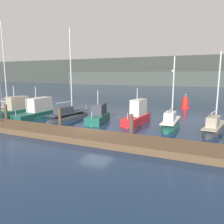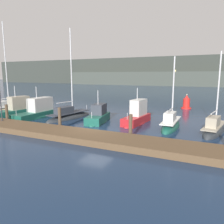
% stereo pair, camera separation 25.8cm
% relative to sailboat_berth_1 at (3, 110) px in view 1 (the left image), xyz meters
% --- Properties ---
extents(ground_plane, '(400.00, 400.00, 0.00)m').
position_rel_sailboat_berth_1_xyz_m(ground_plane, '(16.38, -4.30, -0.15)').
color(ground_plane, '#192D4C').
extents(dock, '(41.05, 2.80, 0.45)m').
position_rel_sailboat_berth_1_xyz_m(dock, '(16.38, -6.46, 0.08)').
color(dock, brown).
rests_on(dock, ground).
extents(mooring_pile_1, '(0.28, 0.28, 1.82)m').
position_rel_sailboat_berth_1_xyz_m(mooring_pile_1, '(6.48, -4.81, 0.76)').
color(mooring_pile_1, '#4C3D2D').
rests_on(mooring_pile_1, ground).
extents(mooring_pile_2, '(0.28, 0.28, 1.93)m').
position_rel_sailboat_berth_1_xyz_m(mooring_pile_2, '(13.08, -4.81, 0.82)').
color(mooring_pile_2, '#4C3D2D').
rests_on(mooring_pile_2, ground).
extents(mooring_pile_3, '(0.28, 0.28, 1.84)m').
position_rel_sailboat_berth_1_xyz_m(mooring_pile_3, '(19.68, -4.81, 0.77)').
color(mooring_pile_3, '#4C3D2D').
rests_on(mooring_pile_3, ground).
extents(sailboat_berth_1, '(2.92, 8.52, 12.11)m').
position_rel_sailboat_berth_1_xyz_m(sailboat_berth_1, '(0.00, 0.00, 0.00)').
color(sailboat_berth_1, beige).
rests_on(sailboat_berth_1, ground).
extents(motorboat_berth_2, '(2.52, 5.47, 3.96)m').
position_rel_sailboat_berth_1_xyz_m(motorboat_berth_2, '(3.68, -1.22, 0.26)').
color(motorboat_berth_2, '#195647').
rests_on(motorboat_berth_2, ground).
extents(motorboat_berth_3, '(2.01, 6.55, 4.12)m').
position_rel_sailboat_berth_1_xyz_m(motorboat_berth_3, '(7.19, -1.38, 0.21)').
color(motorboat_berth_3, '#195647').
rests_on(motorboat_berth_3, ground).
extents(sailboat_berth_4, '(2.62, 6.57, 10.16)m').
position_rel_sailboat_berth_1_xyz_m(sailboat_berth_4, '(10.86, -0.48, 0.03)').
color(sailboat_berth_4, '#2D3338').
rests_on(sailboat_berth_4, ground).
extents(motorboat_berth_5, '(2.50, 4.79, 3.76)m').
position_rel_sailboat_berth_1_xyz_m(motorboat_berth_5, '(14.65, -0.72, 0.16)').
color(motorboat_berth_5, '#195647').
rests_on(motorboat_berth_5, ground).
extents(motorboat_berth_6, '(1.88, 4.91, 4.02)m').
position_rel_sailboat_berth_1_xyz_m(motorboat_berth_6, '(18.44, 0.33, 0.31)').
color(motorboat_berth_6, red).
rests_on(motorboat_berth_6, ground).
extents(sailboat_berth_7, '(1.35, 5.32, 6.98)m').
position_rel_sailboat_berth_1_xyz_m(sailboat_berth_7, '(21.81, -0.11, 0.03)').
color(sailboat_berth_7, '#195647').
rests_on(sailboat_berth_7, ground).
extents(sailboat_berth_8, '(2.32, 5.77, 7.32)m').
position_rel_sailboat_berth_1_xyz_m(sailboat_berth_8, '(25.37, -0.22, -0.00)').
color(sailboat_berth_8, '#2D3338').
rests_on(sailboat_berth_8, ground).
extents(channel_buoy, '(1.38, 1.38, 2.08)m').
position_rel_sailboat_berth_1_xyz_m(channel_buoy, '(21.70, 12.39, 0.64)').
color(channel_buoy, red).
rests_on(channel_buoy, ground).
extents(hillside_backdrop, '(240.00, 23.00, 13.14)m').
position_rel_sailboat_berth_1_xyz_m(hillside_backdrop, '(18.23, 88.83, 5.90)').
color(hillside_backdrop, '#333833').
rests_on(hillside_backdrop, ground).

